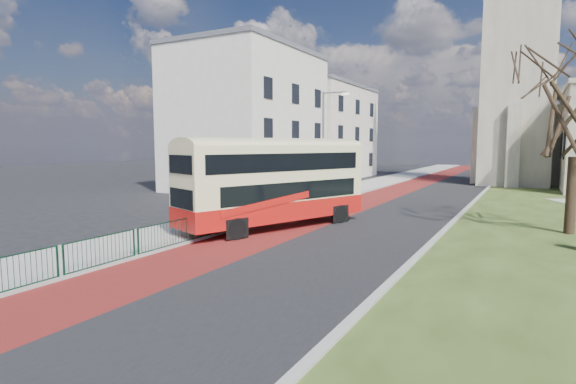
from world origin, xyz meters
The scene contains 12 objects.
ground centered at (0.00, 0.00, 0.00)m, with size 160.00×160.00×0.00m, color black.
road_carriageway centered at (1.50, 20.00, 0.01)m, with size 9.00×120.00×0.01m, color black.
bus_lane centered at (-1.20, 20.00, 0.01)m, with size 3.40×120.00×0.01m, color #591414.
pavement_west centered at (-5.00, 20.00, 0.06)m, with size 4.00×120.00×0.12m, color gray.
kerb_west centered at (-3.00, 20.00, 0.07)m, with size 0.25×120.00×0.13m, color #999993.
kerb_east centered at (6.10, 22.00, 0.07)m, with size 0.25×80.00×0.13m, color #999993.
pedestrian_railing centered at (-2.95, 4.00, 0.55)m, with size 0.07×24.00×1.12m.
gothic_church centered at (12.56, 38.00, 13.13)m, with size 16.38×18.00×40.00m.
street_block_near centered at (-14.00, 22.00, 6.51)m, with size 10.30×14.30×13.00m.
street_block_far centered at (-14.00, 38.00, 5.76)m, with size 10.30×16.30×11.50m.
streetlamp centered at (-4.35, 18.00, 4.59)m, with size 2.13×0.18×8.00m.
bus centered at (-1.51, 5.61, 2.45)m, with size 5.93×10.42×4.29m.
Camera 1 is at (9.62, -13.59, 4.17)m, focal length 28.00 mm.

